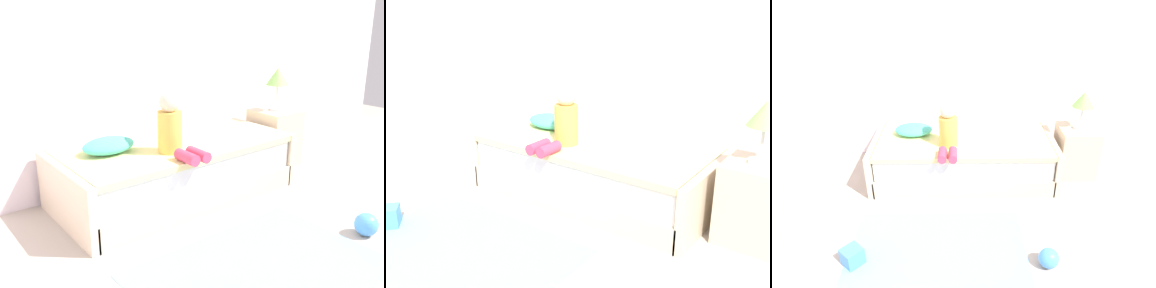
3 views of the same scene
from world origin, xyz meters
TOP-DOWN VIEW (x-y plane):
  - wall_rear at (0.00, 2.60)m, footprint 7.20×0.10m
  - bed at (-0.40, 2.00)m, footprint 2.11×1.00m
  - nightstand at (0.95, 2.03)m, footprint 0.44×0.44m
  - table_lamp at (0.95, 2.03)m, footprint 0.24×0.24m
  - child_figure at (-0.58, 1.77)m, footprint 0.20×0.51m
  - pillow at (-0.99, 2.10)m, footprint 0.44×0.30m
  - area_rug at (-0.66, 0.70)m, footprint 1.60×1.10m
  - toy_block at (-1.38, 0.59)m, footprint 0.22×0.22m

SIDE VIEW (x-z plane):
  - area_rug at x=-0.66m, z-range 0.00..0.01m
  - toy_block at x=-1.38m, z-range 0.00..0.16m
  - bed at x=-0.40m, z-range 0.00..0.50m
  - nightstand at x=0.95m, z-range 0.00..0.60m
  - pillow at x=-0.99m, z-range 0.50..0.63m
  - child_figure at x=-0.58m, z-range 0.45..0.96m
  - table_lamp at x=0.95m, z-range 0.71..1.16m
  - wall_rear at x=0.00m, z-range 0.00..2.90m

